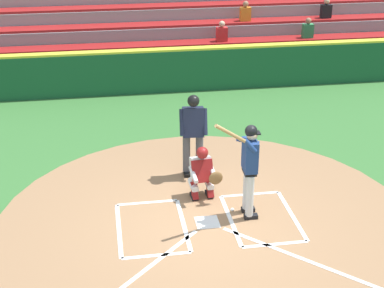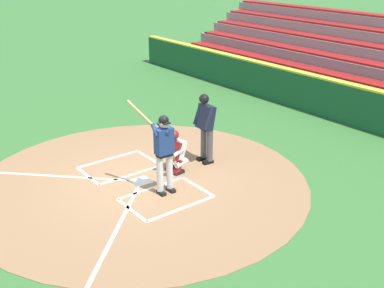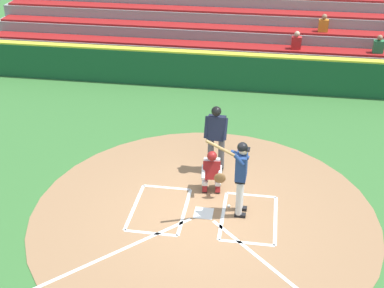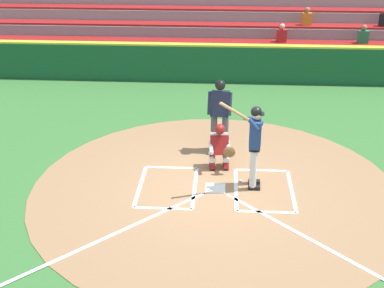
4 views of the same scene
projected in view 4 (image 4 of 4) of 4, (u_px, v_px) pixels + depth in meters
ground_plane at (215, 189)px, 11.40m from camera, size 120.00×120.00×0.00m
dirt_circle at (215, 188)px, 11.40m from camera, size 8.00×8.00×0.01m
home_plate_and_chalk at (214, 210)px, 10.60m from camera, size 7.93×4.91×0.01m
batter at (254, 141)px, 11.01m from camera, size 0.95×0.68×2.13m
catcher at (220, 146)px, 12.02m from camera, size 0.63×0.61×1.13m
plate_umpire at (220, 110)px, 12.71m from camera, size 0.60×0.44×1.86m
baseball at (241, 181)px, 11.65m from camera, size 0.07×0.07×0.07m
backstop_wall at (221, 63)px, 17.92m from camera, size 22.00×0.36×1.31m
bleacher_stand at (222, 28)px, 21.23m from camera, size 20.00×5.10×2.78m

